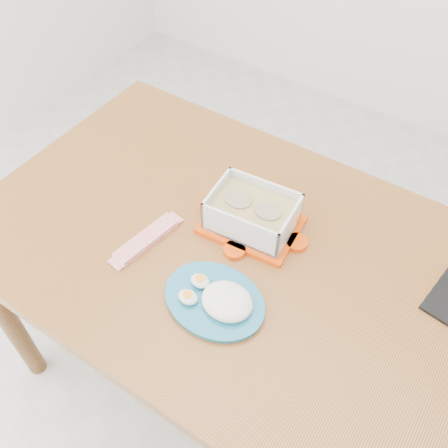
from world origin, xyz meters
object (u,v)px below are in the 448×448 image
Objects in this scene: food_container at (252,213)px; rice_plate at (218,299)px; dining_table at (224,262)px; orange_fruit at (288,214)px.

food_container reaches higher than rice_plate.
rice_plate is at bearing -81.44° from food_container.
dining_table is 0.16m from food_container.
food_container reaches higher than dining_table.
orange_fruit is (0.10, 0.14, 0.13)m from dining_table.
orange_fruit reaches higher than dining_table.
dining_table is 0.21m from orange_fruit.
food_container is at bearing 106.24° from rice_plate.
dining_table is at bearing -119.45° from food_container.
food_container is 0.09m from orange_fruit.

